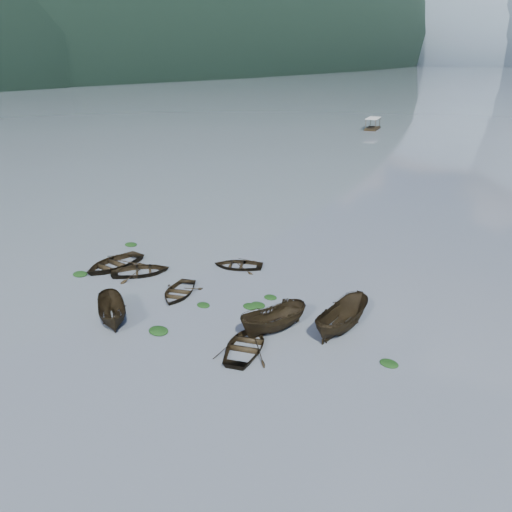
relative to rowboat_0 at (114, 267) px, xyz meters
The scene contains 20 objects.
ground_plane 12.31m from the rowboat_0, 33.81° to the right, with size 2400.00×2400.00×0.00m, color slate.
left_ridge_far 528.97m from the rowboat_0, 152.63° to the left, with size 560.00×1400.00×380.00m, color black.
haze_mtn_a 927.42m from the rowboat_0, 105.62° to the left, with size 520.00×520.00×280.00m, color #475666.
rowboat_0 is the anchor object (origin of this frame).
rowboat_1 2.73m from the rowboat_0, 10.94° to the left, with size 3.12×4.37×0.91m, color black.
rowboat_2 8.86m from the rowboat_0, 35.51° to the right, with size 1.69×4.48×1.73m, color black.
rowboat_3 15.79m from the rowboat_0, ahead, with size 3.11×4.36×0.90m, color black.
rowboat_5 15.63m from the rowboat_0, ahead, with size 1.77×4.72×1.82m, color black.
rowboat_6 7.50m from the rowboat_0, ahead, with size 2.78×3.89×0.81m, color black.
rowboat_7 9.77m from the rowboat_0, 39.69° to the left, with size 2.74×3.83×0.79m, color black.
rowboat_8 18.90m from the rowboat_0, ahead, with size 1.88×5.01×1.93m, color black.
weed_clump_0 2.63m from the rowboat_0, 105.69° to the right, with size 1.22×1.00×0.27m, color black.
weed_clump_1 10.00m from the rowboat_0, ahead, with size 0.95×0.76×0.21m, color black.
weed_clump_2 11.15m from the rowboat_0, 21.96° to the right, with size 1.31×1.05×0.28m, color black.
weed_clump_3 12.64m from the rowboat_0, ahead, with size 1.01×0.85×0.22m, color black.
weed_clump_4 22.59m from the rowboat_0, ahead, with size 1.04×0.83×0.22m, color black.
weed_clump_5 4.81m from the rowboat_0, 127.32° to the left, with size 1.18×0.95×0.25m, color black.
weed_clump_6 13.25m from the rowboat_0, 16.23° to the left, with size 0.94×0.78×0.19m, color black.
weed_clump_7 13.00m from the rowboat_0, ahead, with size 1.07×0.86×0.23m, color black.
pontoon_left 84.54m from the rowboat_0, 104.03° to the left, with size 2.55×6.12×2.35m, color black, non-canonical shape.
Camera 1 is at (21.32, -13.59, 15.59)m, focal length 35.00 mm.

